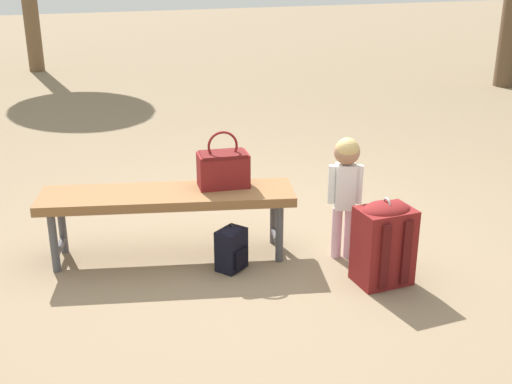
# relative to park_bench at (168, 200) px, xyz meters

# --- Properties ---
(ground_plane) EXTENTS (40.00, 40.00, 0.00)m
(ground_plane) POSITION_rel_park_bench_xyz_m (0.52, -0.15, -0.39)
(ground_plane) COLOR #7F6B51
(ground_plane) RESTS_ON ground
(park_bench) EXTENTS (1.65, 0.83, 0.45)m
(park_bench) POSITION_rel_park_bench_xyz_m (0.00, 0.00, 0.00)
(park_bench) COLOR brown
(park_bench) RESTS_ON ground
(handbag) EXTENTS (0.34, 0.23, 0.37)m
(handbag) POSITION_rel_park_bench_xyz_m (0.37, -0.04, 0.18)
(handbag) COLOR maroon
(handbag) RESTS_ON park_bench
(child_standing) EXTENTS (0.21, 0.17, 0.81)m
(child_standing) POSITION_rel_park_bench_xyz_m (1.04, -0.43, 0.14)
(child_standing) COLOR #E5B2C6
(child_standing) RESTS_ON ground
(backpack_large) EXTENTS (0.32, 0.29, 0.54)m
(backpack_large) POSITION_rel_park_bench_xyz_m (1.09, -0.81, -0.12)
(backpack_large) COLOR maroon
(backpack_large) RESTS_ON ground
(backpack_small) EXTENTS (0.22, 0.21, 0.31)m
(backpack_small) POSITION_rel_park_bench_xyz_m (0.31, -0.32, -0.24)
(backpack_small) COLOR black
(backpack_small) RESTS_ON ground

